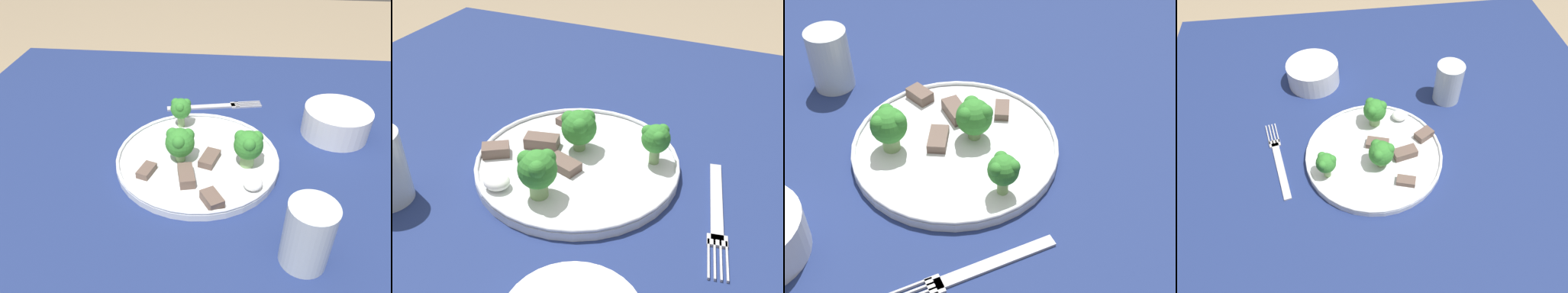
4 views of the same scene
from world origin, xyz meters
The scene contains 14 objects.
ground_plane centered at (0.00, 0.00, 0.00)m, with size 8.00×8.00×0.00m, color #9E896B.
table centered at (0.00, 0.00, 0.64)m, with size 1.08×1.12×0.73m.
dinner_plate centered at (-0.04, -0.02, 0.74)m, with size 0.29×0.29×0.02m.
fork centered at (-0.24, 0.00, 0.73)m, with size 0.06×0.21×0.00m.
cream_bowl centered at (-0.16, 0.24, 0.76)m, with size 0.13×0.13×0.06m.
drinking_glass centered at (0.15, 0.14, 0.77)m, with size 0.06×0.06×0.10m.
broccoli_floret_near_rim_left centered at (-0.14, -0.06, 0.78)m, with size 0.04×0.04×0.06m.
broccoli_floret_center_left centered at (-0.03, 0.06, 0.78)m, with size 0.05×0.05×0.07m.
broccoli_floret_back_left centered at (-0.03, -0.05, 0.78)m, with size 0.05×0.05×0.06m.
meat_slice_front_slice centered at (0.01, -0.10, 0.75)m, with size 0.04×0.03×0.01m.
meat_slice_middle_slice centered at (0.07, 0.01, 0.75)m, with size 0.05×0.04×0.02m.
meat_slice_rear_slice centered at (0.02, -0.03, 0.75)m, with size 0.05×0.03×0.02m.
meat_slice_edge_slice centered at (-0.03, 0.00, 0.75)m, with size 0.05×0.04×0.01m.
sauce_dollop centered at (0.03, 0.07, 0.75)m, with size 0.04×0.03×0.02m.
Camera 4 is at (-0.11, -0.51, 1.36)m, focal length 35.00 mm.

